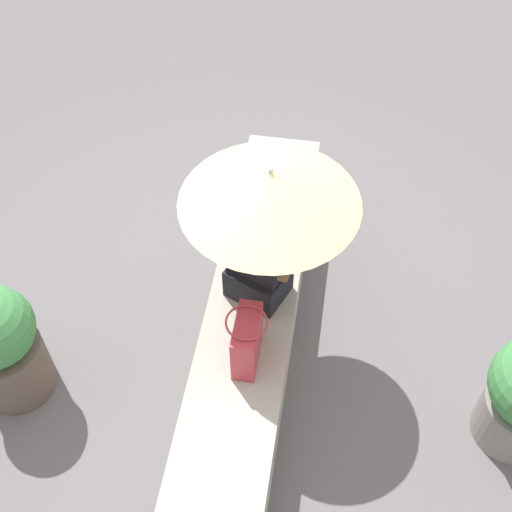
{
  "coord_description": "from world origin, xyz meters",
  "views": [
    {
      "loc": [
        2.43,
        0.41,
        3.77
      ],
      "look_at": [
        -0.01,
        0.01,
        0.76
      ],
      "focal_mm": 46.83,
      "sensor_mm": 36.0,
      "label": 1
    }
  ],
  "objects_px": {
    "handbag_black": "(247,340)",
    "planter_near": "(0,345)",
    "tote_bag_canvas": "(276,218)",
    "magazine": "(270,198)",
    "person_seated": "(258,251)",
    "parasol": "(270,188)"
  },
  "relations": [
    {
      "from": "handbag_black",
      "to": "tote_bag_canvas",
      "type": "height_order",
      "value": "handbag_black"
    },
    {
      "from": "person_seated",
      "to": "handbag_black",
      "type": "relative_size",
      "value": 2.43
    },
    {
      "from": "person_seated",
      "to": "parasol",
      "type": "bearing_deg",
      "value": 65.01
    },
    {
      "from": "handbag_black",
      "to": "tote_bag_canvas",
      "type": "relative_size",
      "value": 1.35
    },
    {
      "from": "parasol",
      "to": "magazine",
      "type": "bearing_deg",
      "value": -172.6
    },
    {
      "from": "magazine",
      "to": "planter_near",
      "type": "height_order",
      "value": "planter_near"
    },
    {
      "from": "person_seated",
      "to": "planter_near",
      "type": "xyz_separation_m",
      "value": [
        0.65,
        -1.41,
        -0.34
      ]
    },
    {
      "from": "parasol",
      "to": "planter_near",
      "type": "relative_size",
      "value": 1.23
    },
    {
      "from": "parasol",
      "to": "planter_near",
      "type": "height_order",
      "value": "parasol"
    },
    {
      "from": "parasol",
      "to": "planter_near",
      "type": "bearing_deg",
      "value": -67.21
    },
    {
      "from": "tote_bag_canvas",
      "to": "handbag_black",
      "type": "bearing_deg",
      "value": -1.36
    },
    {
      "from": "handbag_black",
      "to": "person_seated",
      "type": "bearing_deg",
      "value": -178.55
    },
    {
      "from": "handbag_black",
      "to": "magazine",
      "type": "xyz_separation_m",
      "value": [
        -1.29,
        -0.06,
        -0.18
      ]
    },
    {
      "from": "handbag_black",
      "to": "tote_bag_canvas",
      "type": "bearing_deg",
      "value": 178.64
    },
    {
      "from": "person_seated",
      "to": "magazine",
      "type": "xyz_separation_m",
      "value": [
        -0.81,
        -0.05,
        -0.38
      ]
    },
    {
      "from": "handbag_black",
      "to": "planter_near",
      "type": "distance_m",
      "value": 1.44
    },
    {
      "from": "handbag_black",
      "to": "planter_near",
      "type": "height_order",
      "value": "planter_near"
    },
    {
      "from": "parasol",
      "to": "tote_bag_canvas",
      "type": "relative_size",
      "value": 3.95
    },
    {
      "from": "person_seated",
      "to": "magazine",
      "type": "relative_size",
      "value": 3.21
    },
    {
      "from": "handbag_black",
      "to": "planter_near",
      "type": "xyz_separation_m",
      "value": [
        0.17,
        -1.42,
        -0.14
      ]
    },
    {
      "from": "handbag_black",
      "to": "magazine",
      "type": "relative_size",
      "value": 1.32
    },
    {
      "from": "person_seated",
      "to": "planter_near",
      "type": "distance_m",
      "value": 1.59
    }
  ]
}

